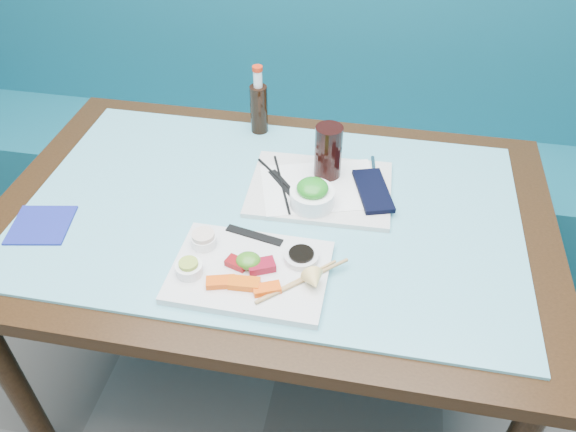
% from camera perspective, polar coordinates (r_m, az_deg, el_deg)
% --- Properties ---
extents(booth_bench, '(3.00, 0.56, 1.17)m').
position_cam_1_polar(booth_bench, '(2.29, 2.85, 6.86)').
color(booth_bench, '#105769').
rests_on(booth_bench, ground).
extents(dining_table, '(1.40, 0.90, 0.75)m').
position_cam_1_polar(dining_table, '(1.46, -1.67, -1.92)').
color(dining_table, black).
rests_on(dining_table, ground).
extents(glass_top, '(1.22, 0.76, 0.01)m').
position_cam_1_polar(glass_top, '(1.41, -1.74, 0.68)').
color(glass_top, '#60B0C0').
rests_on(glass_top, dining_table).
extents(sashimi_plate, '(0.34, 0.25, 0.02)m').
position_cam_1_polar(sashimi_plate, '(1.24, -3.88, -5.68)').
color(sashimi_plate, silver).
rests_on(sashimi_plate, glass_top).
extents(salmon_left, '(0.07, 0.04, 0.01)m').
position_cam_1_polar(salmon_left, '(1.20, -6.87, -6.68)').
color(salmon_left, '#E84D09').
rests_on(salmon_left, sashimi_plate).
extents(salmon_mid, '(0.07, 0.04, 0.02)m').
position_cam_1_polar(salmon_mid, '(1.19, -4.48, -6.85)').
color(salmon_mid, '#E25309').
rests_on(salmon_mid, sashimi_plate).
extents(salmon_right, '(0.06, 0.05, 0.01)m').
position_cam_1_polar(salmon_right, '(1.18, -2.17, -7.41)').
color(salmon_right, '#F85009').
rests_on(salmon_right, sashimi_plate).
extents(tuna_left, '(0.05, 0.04, 0.02)m').
position_cam_1_polar(tuna_left, '(1.23, -5.21, -4.79)').
color(tuna_left, maroon).
rests_on(tuna_left, sashimi_plate).
extents(tuna_right, '(0.07, 0.06, 0.02)m').
position_cam_1_polar(tuna_right, '(1.22, -2.72, -5.09)').
color(tuna_right, maroon).
rests_on(tuna_right, sashimi_plate).
extents(seaweed_garnish, '(0.07, 0.07, 0.03)m').
position_cam_1_polar(seaweed_garnish, '(1.23, -4.04, -4.55)').
color(seaweed_garnish, '#3A7D1C').
rests_on(seaweed_garnish, sashimi_plate).
extents(ramekin_wasabi, '(0.07, 0.07, 0.02)m').
position_cam_1_polar(ramekin_wasabi, '(1.23, -10.00, -5.31)').
color(ramekin_wasabi, white).
rests_on(ramekin_wasabi, sashimi_plate).
extents(wasabi_fill, '(0.05, 0.05, 0.01)m').
position_cam_1_polar(wasabi_fill, '(1.22, -10.09, -4.77)').
color(wasabi_fill, '#8EAC37').
rests_on(wasabi_fill, ramekin_wasabi).
extents(ramekin_ginger, '(0.06, 0.06, 0.02)m').
position_cam_1_polar(ramekin_ginger, '(1.29, -8.54, -2.51)').
color(ramekin_ginger, white).
rests_on(ramekin_ginger, sashimi_plate).
extents(ginger_fill, '(0.06, 0.06, 0.01)m').
position_cam_1_polar(ginger_fill, '(1.27, -8.62, -1.94)').
color(ginger_fill, beige).
rests_on(ginger_fill, ramekin_ginger).
extents(soy_dish, '(0.10, 0.10, 0.02)m').
position_cam_1_polar(soy_dish, '(1.24, 1.36, -4.17)').
color(soy_dish, silver).
rests_on(soy_dish, sashimi_plate).
extents(soy_fill, '(0.07, 0.07, 0.01)m').
position_cam_1_polar(soy_fill, '(1.23, 1.36, -3.84)').
color(soy_fill, black).
rests_on(soy_fill, soy_dish).
extents(lemon_wedge, '(0.06, 0.05, 0.05)m').
position_cam_1_polar(lemon_wedge, '(1.17, 2.65, -6.60)').
color(lemon_wedge, '#F6D274').
rests_on(lemon_wedge, sashimi_plate).
extents(chopstick_sleeve, '(0.14, 0.05, 0.00)m').
position_cam_1_polar(chopstick_sleeve, '(1.30, -3.45, -1.95)').
color(chopstick_sleeve, black).
rests_on(chopstick_sleeve, sashimi_plate).
extents(wooden_chopstick_a, '(0.15, 0.14, 0.01)m').
position_cam_1_polar(wooden_chopstick_a, '(1.20, 1.06, -6.52)').
color(wooden_chopstick_a, tan).
rests_on(wooden_chopstick_a, sashimi_plate).
extents(wooden_chopstick_b, '(0.18, 0.16, 0.01)m').
position_cam_1_polar(wooden_chopstick_b, '(1.20, 1.54, -6.56)').
color(wooden_chopstick_b, '#A8824F').
rests_on(wooden_chopstick_b, sashimi_plate).
extents(serving_tray, '(0.37, 0.28, 0.01)m').
position_cam_1_polar(serving_tray, '(1.45, 3.28, 2.79)').
color(serving_tray, silver).
rests_on(serving_tray, glass_top).
extents(paper_placemat, '(0.34, 0.29, 0.00)m').
position_cam_1_polar(paper_placemat, '(1.45, 3.29, 3.02)').
color(paper_placemat, white).
rests_on(paper_placemat, serving_tray).
extents(seaweed_bowl, '(0.14, 0.14, 0.04)m').
position_cam_1_polar(seaweed_bowl, '(1.38, 2.47, 1.88)').
color(seaweed_bowl, white).
rests_on(seaweed_bowl, serving_tray).
extents(seaweed_salad, '(0.08, 0.08, 0.04)m').
position_cam_1_polar(seaweed_salad, '(1.36, 2.51, 2.85)').
color(seaweed_salad, '#1F811D').
rests_on(seaweed_salad, seaweed_bowl).
extents(cola_glass, '(0.08, 0.08, 0.15)m').
position_cam_1_polar(cola_glass, '(1.45, 4.11, 6.53)').
color(cola_glass, black).
rests_on(cola_glass, serving_tray).
extents(navy_pouch, '(0.12, 0.18, 0.01)m').
position_cam_1_polar(navy_pouch, '(1.44, 8.62, 2.56)').
color(navy_pouch, black).
rests_on(navy_pouch, serving_tray).
extents(fork, '(0.02, 0.09, 0.01)m').
position_cam_1_polar(fork, '(1.53, 8.68, 4.96)').
color(fork, silver).
rests_on(fork, serving_tray).
extents(black_chopstick_a, '(0.09, 0.23, 0.01)m').
position_cam_1_polar(black_chopstick_a, '(1.45, -0.63, 3.31)').
color(black_chopstick_a, black).
rests_on(black_chopstick_a, serving_tray).
extents(black_chopstick_b, '(0.19, 0.19, 0.01)m').
position_cam_1_polar(black_chopstick_b, '(1.45, -0.32, 3.28)').
color(black_chopstick_b, black).
rests_on(black_chopstick_b, serving_tray).
extents(tray_sleeve, '(0.10, 0.12, 0.00)m').
position_cam_1_polar(tray_sleeve, '(1.45, -0.48, 3.25)').
color(tray_sleeve, black).
rests_on(tray_sleeve, serving_tray).
extents(cola_bottle_body, '(0.05, 0.05, 0.14)m').
position_cam_1_polar(cola_bottle_body, '(1.66, -2.97, 10.79)').
color(cola_bottle_body, black).
rests_on(cola_bottle_body, glass_top).
extents(cola_bottle_neck, '(0.03, 0.03, 0.05)m').
position_cam_1_polar(cola_bottle_neck, '(1.61, -3.09, 13.76)').
color(cola_bottle_neck, white).
rests_on(cola_bottle_neck, cola_bottle_body).
extents(cola_bottle_cap, '(0.04, 0.04, 0.01)m').
position_cam_1_polar(cola_bottle_cap, '(1.60, -3.13, 14.74)').
color(cola_bottle_cap, red).
rests_on(cola_bottle_cap, cola_bottle_neck).
extents(blue_napkin, '(0.16, 0.16, 0.01)m').
position_cam_1_polar(blue_napkin, '(1.48, -23.78, -0.83)').
color(blue_napkin, navy).
rests_on(blue_napkin, glass_top).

